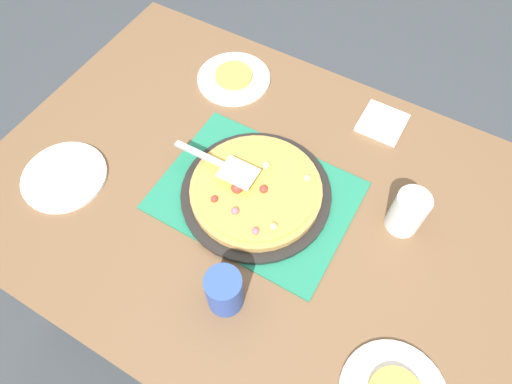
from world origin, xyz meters
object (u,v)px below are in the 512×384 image
at_px(cup_far, 408,212).
at_px(pizza_server, 222,165).
at_px(cup_near, 224,291).
at_px(napkin_stack, 382,123).
at_px(plate_side, 64,177).
at_px(served_slice_left, 234,75).
at_px(pizza_pan, 256,193).
at_px(plate_near_left, 234,78).
at_px(pizza, 256,189).

relative_size(cup_far, pizza_server, 0.52).
distance_m(cup_near, napkin_stack, 0.66).
height_order(plate_side, pizza_server, pizza_server).
height_order(served_slice_left, cup_near, cup_near).
bearing_deg(cup_near, plate_side, -7.07).
bearing_deg(pizza_pan, pizza_server, 0.62).
bearing_deg(pizza_pan, cup_near, 105.97).
relative_size(plate_near_left, served_slice_left, 2.00).
bearing_deg(pizza_server, served_slice_left, -62.95).
height_order(cup_near, cup_far, same).
bearing_deg(cup_far, served_slice_left, -19.26).
height_order(pizza_pan, plate_side, pizza_pan).
bearing_deg(napkin_stack, cup_near, 80.02).
relative_size(plate_near_left, cup_near, 1.83).
xyz_separation_m(cup_far, napkin_stack, (0.16, -0.27, -0.05)).
bearing_deg(cup_far, pizza_server, 13.82).
distance_m(pizza, served_slice_left, 0.42).
height_order(plate_side, cup_near, cup_near).
distance_m(pizza, cup_far, 0.37).
bearing_deg(pizza, pizza_pan, -82.97).
distance_m(plate_side, pizza_server, 0.42).
bearing_deg(cup_far, pizza_pan, 17.33).
relative_size(served_slice_left, cup_near, 0.92).
bearing_deg(pizza, cup_near, 105.99).
bearing_deg(pizza_server, cup_far, -166.18).
xyz_separation_m(plate_near_left, plate_side, (0.20, 0.52, 0.00)).
height_order(cup_far, napkin_stack, cup_far).
bearing_deg(napkin_stack, plate_near_left, 7.40).
xyz_separation_m(plate_side, pizza_server, (-0.36, -0.20, 0.06)).
relative_size(cup_far, napkin_stack, 1.00).
distance_m(pizza, napkin_stack, 0.43).
bearing_deg(plate_side, pizza_server, -151.23).
distance_m(served_slice_left, pizza_server, 0.37).
xyz_separation_m(pizza, pizza_server, (0.10, 0.00, 0.04)).
bearing_deg(pizza, plate_side, 23.44).
bearing_deg(pizza_server, plate_near_left, -62.95).
xyz_separation_m(plate_side, cup_far, (-0.81, -0.31, 0.06)).
xyz_separation_m(plate_side, served_slice_left, (-0.20, -0.52, 0.01)).
height_order(pizza, plate_near_left, pizza).
bearing_deg(cup_near, cup_far, -125.82).
xyz_separation_m(pizza_pan, plate_near_left, (0.26, -0.32, -0.01)).
distance_m(plate_side, served_slice_left, 0.56).
xyz_separation_m(pizza_pan, napkin_stack, (-0.19, -0.38, -0.01)).
distance_m(cup_near, cup_far, 0.46).
xyz_separation_m(plate_side, cup_near, (-0.54, 0.07, 0.06)).
xyz_separation_m(served_slice_left, cup_far, (-0.61, 0.21, 0.04)).
xyz_separation_m(served_slice_left, cup_near, (-0.34, 0.59, 0.04)).
xyz_separation_m(pizza, napkin_stack, (-0.19, -0.38, -0.03)).
xyz_separation_m(plate_near_left, pizza_server, (-0.16, 0.32, 0.06)).
relative_size(pizza, napkin_stack, 2.75).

